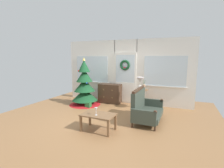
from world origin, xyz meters
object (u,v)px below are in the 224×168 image
dresser_cabinet (110,93)px  gift_box (88,105)px  flower_vase (144,87)px  wine_glass (96,110)px  side_table (141,95)px  settee_sofa (145,108)px  coffee_table (98,117)px  table_lamp (140,81)px  christmas_tree (85,88)px

dresser_cabinet → gift_box: 1.08m
flower_vase → gift_box: flower_vase is taller
wine_glass → gift_box: (-1.26, 1.74, -0.48)m
side_table → wine_glass: side_table is taller
side_table → gift_box: (-1.85, -0.63, -0.40)m
settee_sofa → coffee_table: bearing=-129.7°
table_lamp → wine_glass: table_lamp is taller
wine_glass → gift_box: size_ratio=0.98×
side_table → coffee_table: (-0.57, -2.29, -0.13)m
dresser_cabinet → table_lamp: (1.31, -0.25, 0.60)m
coffee_table → wine_glass: size_ratio=4.34×
settee_sofa → flower_vase: size_ratio=3.89×
table_lamp → wine_glass: size_ratio=2.26×
settee_sofa → wine_glass: (-0.96, -1.22, 0.20)m
dresser_cabinet → flower_vase: flower_vase is taller
table_lamp → wine_glass: bearing=-102.4°
side_table → gift_box: side_table is taller
side_table → gift_box: bearing=-161.3°
coffee_table → gift_box: 2.11m
flower_vase → wine_glass: 2.42m
table_lamp → christmas_tree: bearing=-170.0°
side_table → wine_glass: (-0.59, -2.37, 0.07)m
coffee_table → wine_glass: 0.22m
table_lamp → flower_vase: bearing=-32.0°
wine_glass → gift_box: 2.20m
christmas_tree → side_table: bearing=8.7°
flower_vase → coffee_table: (-0.67, -2.23, -0.46)m
dresser_cabinet → coffee_table: 2.70m
christmas_tree → dresser_cabinet: (0.81, 0.62, -0.28)m
christmas_tree → side_table: 2.21m
christmas_tree → dresser_cabinet: size_ratio=2.03×
flower_vase → side_table: bearing=149.0°
side_table → wine_glass: 2.44m
gift_box → wine_glass: bearing=-54.0°
dresser_cabinet → settee_sofa: 2.26m
settee_sofa → gift_box: size_ratio=6.81×
table_lamp → coffee_table: (-0.51, -2.33, -0.63)m
wine_glass → settee_sofa: bearing=51.8°
flower_vase → coffee_table: size_ratio=0.41×
dresser_cabinet → settee_sofa: settee_sofa is taller
table_lamp → flower_vase: size_ratio=1.26×
settee_sofa → flower_vase: 1.21m
side_table → flower_vase: 0.34m
table_lamp → gift_box: table_lamp is taller
side_table → table_lamp: table_lamp is taller
wine_glass → gift_box: bearing=126.0°
coffee_table → wine_glass: wine_glass is taller
settee_sofa → wine_glass: size_ratio=6.97×
side_table → flower_vase: flower_vase is taller
table_lamp → coffee_table: size_ratio=0.52×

